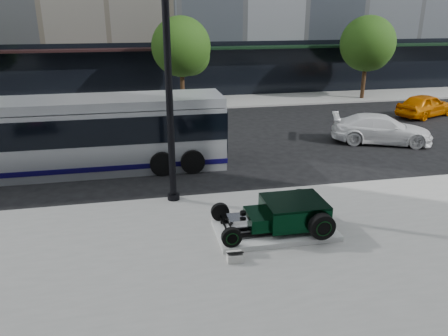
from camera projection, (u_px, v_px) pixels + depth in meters
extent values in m
plane|color=black|center=(196.00, 177.00, 17.05)|extent=(120.00, 120.00, 0.00)
cube|color=gray|center=(167.00, 104.00, 29.91)|extent=(70.00, 4.00, 0.12)
cube|color=black|center=(14.00, 75.00, 29.38)|extent=(22.00, 0.50, 4.00)
cube|color=black|center=(332.00, 66.00, 33.72)|extent=(24.00, 0.50, 4.00)
cube|color=black|center=(8.00, 51.00, 28.28)|extent=(22.00, 1.60, 0.15)
cube|color=black|center=(337.00, 46.00, 32.62)|extent=(24.00, 1.60, 0.15)
cylinder|color=black|center=(182.00, 86.00, 28.71)|extent=(0.28, 0.28, 2.60)
sphere|color=#18350E|center=(181.00, 47.00, 27.86)|extent=(3.80, 3.80, 3.80)
sphere|color=#18350E|center=(190.00, 56.00, 28.45)|extent=(2.60, 2.60, 2.60)
cylinder|color=black|center=(364.00, 80.00, 31.17)|extent=(0.28, 0.28, 2.60)
sphere|color=#18350E|center=(368.00, 44.00, 30.31)|extent=(3.80, 3.80, 3.80)
sphere|color=#18350E|center=(372.00, 52.00, 30.91)|extent=(2.60, 2.60, 2.60)
cube|color=silver|center=(275.00, 230.00, 12.57)|extent=(3.40, 1.80, 0.15)
cube|color=black|center=(280.00, 232.00, 12.09)|extent=(3.00, 0.08, 0.10)
cube|color=black|center=(270.00, 217.00, 12.92)|extent=(3.00, 0.08, 0.10)
cube|color=black|center=(294.00, 212.00, 12.49)|extent=(1.70, 1.45, 0.62)
cube|color=black|center=(294.00, 201.00, 12.38)|extent=(1.70, 1.45, 0.06)
cube|color=black|center=(257.00, 219.00, 12.32)|extent=(0.55, 1.05, 0.38)
cube|color=silver|center=(238.00, 222.00, 12.24)|extent=(0.55, 0.55, 0.34)
cylinder|color=black|center=(243.00, 213.00, 12.17)|extent=(0.18, 0.18, 0.10)
cylinder|color=black|center=(225.00, 227.00, 12.21)|extent=(0.06, 1.55, 0.06)
cylinder|color=black|center=(322.00, 226.00, 11.83)|extent=(0.72, 0.24, 0.72)
cylinder|color=black|center=(324.00, 229.00, 11.72)|extent=(0.37, 0.02, 0.37)
torus|color=#093512|center=(324.00, 229.00, 11.71)|extent=(0.44, 0.02, 0.44)
cylinder|color=black|center=(299.00, 201.00, 13.40)|extent=(0.72, 0.24, 0.72)
cylinder|color=black|center=(298.00, 199.00, 13.51)|extent=(0.37, 0.02, 0.37)
torus|color=#093512|center=(298.00, 199.00, 13.52)|extent=(0.44, 0.02, 0.44)
cylinder|color=black|center=(232.00, 237.00, 11.46)|extent=(0.54, 0.16, 0.54)
cylinder|color=black|center=(232.00, 239.00, 11.38)|extent=(0.28, 0.02, 0.28)
torus|color=#093512|center=(232.00, 239.00, 11.37)|extent=(0.34, 0.02, 0.34)
cylinder|color=black|center=(220.00, 212.00, 12.89)|extent=(0.54, 0.16, 0.54)
cylinder|color=black|center=(220.00, 211.00, 12.97)|extent=(0.28, 0.02, 0.28)
torus|color=#093512|center=(219.00, 210.00, 12.98)|extent=(0.34, 0.02, 0.34)
cube|color=silver|center=(235.00, 257.00, 11.13)|extent=(0.41, 0.31, 0.22)
cube|color=black|center=(235.00, 253.00, 11.09)|extent=(0.41, 0.29, 0.15)
cylinder|color=black|center=(169.00, 89.00, 13.51)|extent=(0.22, 0.22, 7.44)
cylinder|color=black|center=(174.00, 197.00, 14.75)|extent=(0.41, 0.41, 0.19)
cube|color=#A2A5AB|center=(73.00, 140.00, 17.36)|extent=(12.00, 2.55, 2.55)
cube|color=#0D0843|center=(76.00, 160.00, 17.65)|extent=(12.05, 2.60, 0.20)
cube|color=black|center=(71.00, 126.00, 17.16)|extent=(12.05, 2.60, 1.05)
cube|color=#A2A5AB|center=(69.00, 103.00, 16.86)|extent=(12.00, 2.40, 0.35)
cube|color=black|center=(221.00, 126.00, 18.41)|extent=(0.06, 2.30, 1.70)
cylinder|color=black|center=(162.00, 164.00, 17.08)|extent=(0.96, 0.28, 0.96)
cylinder|color=black|center=(158.00, 145.00, 19.47)|extent=(0.96, 0.28, 0.96)
cylinder|color=black|center=(193.00, 162.00, 17.31)|extent=(0.96, 0.28, 0.96)
cylinder|color=black|center=(185.00, 143.00, 19.70)|extent=(0.96, 0.28, 0.96)
imported|color=white|center=(381.00, 129.00, 21.23)|extent=(5.09, 3.52, 1.37)
imported|color=orange|center=(425.00, 105.00, 26.43)|extent=(4.39, 3.01, 1.39)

